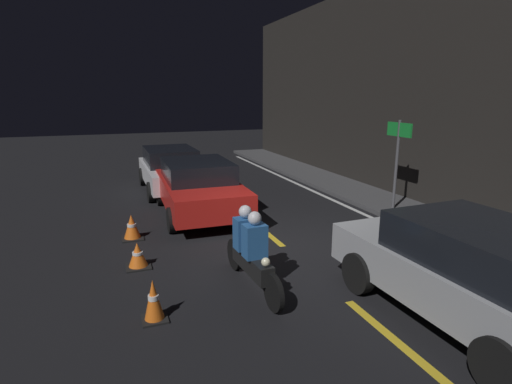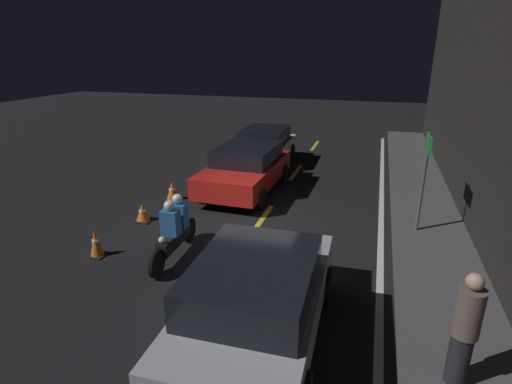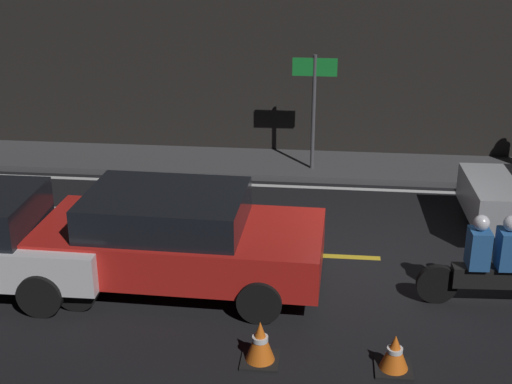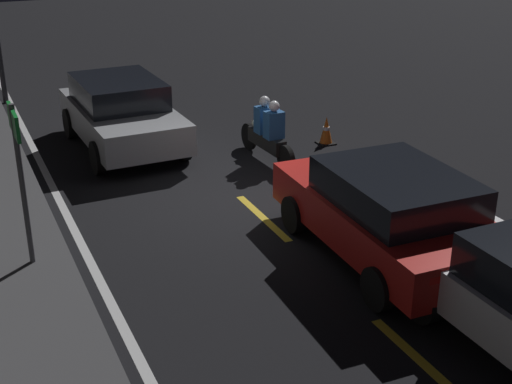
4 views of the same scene
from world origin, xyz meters
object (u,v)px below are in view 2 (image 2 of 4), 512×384
Objects in this scene: sedan_white at (264,146)px; pedestrian at (465,329)px; traffic_cone_far at (96,243)px; taxi_red at (246,168)px; shop_sign at (426,163)px; hatchback_silver at (257,298)px; traffic_cone_near at (172,191)px; traffic_cone_mid at (143,212)px; motorcycle at (175,229)px.

pedestrian is (9.72, 5.39, 0.20)m from sedan_white.
sedan_white is at bearing -150.99° from pedestrian.
traffic_cone_far is at bearing -103.88° from pedestrian.
taxi_red is 8.45m from pedestrian.
shop_sign is at bearing 46.91° from sedan_white.
hatchback_silver is 7.25× the size of traffic_cone_near.
traffic_cone_far reaches higher than traffic_cone_near.
sedan_white is at bearing 160.16° from traffic_cone_near.
traffic_cone_near is 0.34× the size of pedestrian.
hatchback_silver is 5.55m from traffic_cone_mid.
hatchback_silver is (6.61, 2.35, 0.04)m from taxi_red.
hatchback_silver is 5.56m from shop_sign.
traffic_cone_near is at bearing -153.82° from motorcycle.
traffic_cone_far is at bearing -76.12° from motorcycle.
motorcycle is at bearing -0.28° from taxi_red.
shop_sign reaches higher than pedestrian.
shop_sign is (4.83, 5.25, 1.06)m from sedan_white.
shop_sign is (1.83, 4.98, 1.05)m from taxi_red.
pedestrian reaches higher than traffic_cone_far.
sedan_white is 0.97× the size of taxi_red.
taxi_red is at bearing -110.15° from shop_sign.
traffic_cone_mid is at bearing -133.19° from motorcycle.
hatchback_silver is at bearing 46.75° from motorcycle.
traffic_cone_mid is at bearing -117.74° from pedestrian.
traffic_cone_mid is (1.63, -0.00, -0.04)m from traffic_cone_near.
traffic_cone_mid is 0.30× the size of pedestrian.
shop_sign reaches higher than traffic_cone_far.
traffic_cone_far is at bearing 1.01° from traffic_cone_near.
traffic_cone_mid is at bearing -15.25° from sedan_white.
traffic_cone_far is (8.01, -1.53, -0.45)m from sedan_white.
traffic_cone_mid is at bearing 48.32° from hatchback_silver.
sedan_white is 7.51m from motorcycle.
traffic_cone_mid is at bearing -178.02° from traffic_cone_far.
pedestrian is (0.11, 2.77, 0.16)m from hatchback_silver.
pedestrian is (5.31, 6.99, 0.68)m from traffic_cone_near.
traffic_cone_near is 8.80m from pedestrian.
sedan_white is at bearing -173.40° from taxi_red.
hatchback_silver is at bearing 68.85° from traffic_cone_far.
pedestrian reaches higher than traffic_cone_mid.
hatchback_silver reaches higher than taxi_red.
traffic_cone_far is at bearing -18.28° from taxi_red.
shop_sign reaches higher than taxi_red.
shop_sign is at bearing 115.17° from traffic_cone_far.
traffic_cone_near is 3.60m from traffic_cone_far.
pedestrian reaches higher than hatchback_silver.
taxi_red is at bearing 4.67° from sedan_white.
traffic_cone_mid is 0.77× the size of traffic_cone_far.
sedan_white is 9.97m from hatchback_silver.
taxi_red is 2.56× the size of pedestrian.
traffic_cone_mid is at bearing -0.16° from traffic_cone_near.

